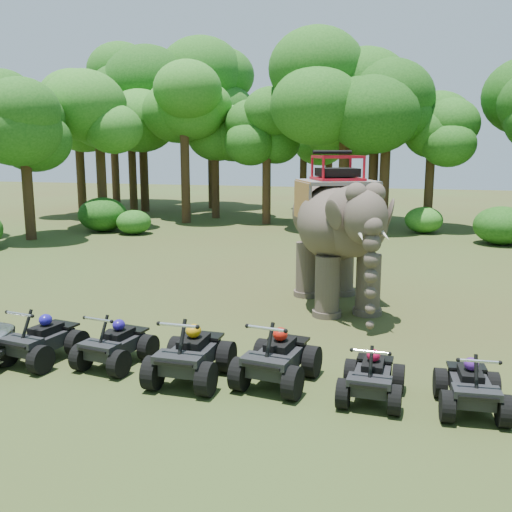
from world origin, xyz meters
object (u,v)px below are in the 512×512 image
object	(u,v)px
atv_3	(277,350)
elephant	(337,230)
atv_2	(191,347)
atv_4	(372,370)
atv_0	(41,333)
atv_1	(115,338)
atv_5	(472,380)

from	to	relation	value
atv_3	elephant	bearing A→B (deg)	94.65
atv_3	atv_2	bearing A→B (deg)	-161.40
atv_3	atv_4	size ratio (longest dim) A/B	1.18
atv_0	atv_1	distance (m)	1.68
atv_2	atv_1	bearing A→B (deg)	170.14
atv_4	atv_5	distance (m)	1.72
elephant	atv_5	xyz separation A→B (m)	(3.21, -6.36, -1.67)
atv_2	atv_3	size ratio (longest dim) A/B	1.02
atv_2	atv_4	world-z (taller)	atv_2
atv_2	elephant	bearing A→B (deg)	72.65
atv_1	elephant	bearing A→B (deg)	65.38
atv_0	atv_5	distance (m)	8.80
atv_2	atv_5	xyz separation A→B (m)	(5.27, 0.02, -0.11)
atv_0	atv_3	bearing A→B (deg)	11.30
atv_3	atv_4	world-z (taller)	atv_3
elephant	atv_2	size ratio (longest dim) A/B	2.88
elephant	atv_2	distance (m)	6.88
atv_3	atv_4	bearing A→B (deg)	-0.63
atv_1	atv_5	world-z (taller)	atv_1
atv_2	atv_5	distance (m)	5.27
elephant	atv_0	size ratio (longest dim) A/B	3.16
elephant	atv_3	distance (m)	6.28
atv_4	atv_5	bearing A→B (deg)	1.71
atv_3	atv_5	xyz separation A→B (m)	(3.58, -0.30, -0.10)
atv_1	atv_5	xyz separation A→B (m)	(7.13, -0.33, -0.02)
elephant	atv_1	bearing A→B (deg)	-147.63
atv_1	atv_3	world-z (taller)	atv_3
atv_2	atv_5	bearing A→B (deg)	0.77
atv_4	atv_0	bearing A→B (deg)	-178.86
atv_2	atv_0	bearing A→B (deg)	178.39
elephant	atv_4	distance (m)	6.74
atv_0	elephant	bearing A→B (deg)	57.51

